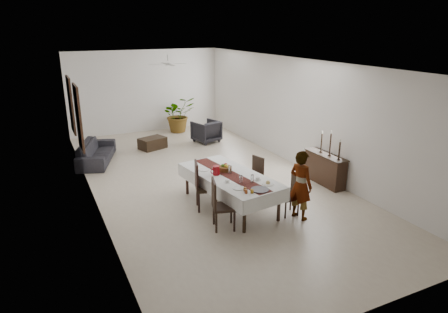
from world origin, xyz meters
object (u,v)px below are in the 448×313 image
red_pitcher (216,170)px  sofa (96,152)px  dining_table_top (230,176)px  sideboard_body (325,169)px  woman (301,185)px

red_pitcher → sofa: 5.05m
dining_table_top → sofa: bearing=107.8°
dining_table_top → sideboard_body: sideboard_body is taller
dining_table_top → woman: 1.65m
red_pitcher → sofa: bearing=113.8°
woman → sideboard_body: 2.33m
woman → sideboard_body: woman is taller
red_pitcher → woman: size_ratio=0.14×
sofa → red_pitcher: bearing=-136.3°
sofa → sideboard_body: bearing=-110.7°
red_pitcher → sideboard_body: bearing=1.3°
woman → sideboard_body: bearing=-68.6°
dining_table_top → sofa: size_ratio=1.17×
dining_table_top → sofa: (-2.31, 4.71, -0.45)m
sideboard_body → sofa: sideboard_body is taller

